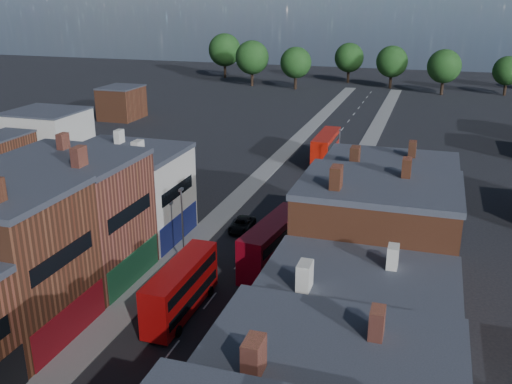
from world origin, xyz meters
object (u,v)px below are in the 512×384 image
Objects in this scene: car_2 at (242,225)px; car_3 at (333,173)px; bus_1 at (273,243)px; bus_0 at (181,287)px; bus_2 at (326,148)px.

car_3 is (6.29, 23.77, -0.10)m from car_2.
bus_1 is 31.77m from car_3.
car_3 is (0.30, 31.71, -2.05)m from bus_1.
bus_0 is 2.63× the size of car_3.
bus_1 is at bearing -54.65° from car_2.
bus_2 is at bearing 86.69° from bus_0.
bus_1 reaches higher than car_3.
bus_2 is 6.85m from car_3.
bus_1 reaches higher than car_2.
car_3 is at bearing -69.30° from bus_2.
bus_1 is at bearing -86.92° from bus_2.
car_3 is at bearing 73.47° from car_2.
bus_2 is 2.88× the size of car_3.
car_3 is at bearing 83.11° from bus_0.
bus_2 is at bearing 104.51° from car_3.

